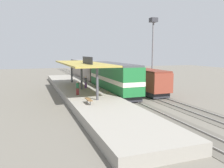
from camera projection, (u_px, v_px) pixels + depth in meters
name	position (u px, v px, depth m)	size (l,w,h in m)	color
ground_plane	(124.00, 93.00, 35.40)	(120.00, 120.00, 0.00)	#666056
track_near	(112.00, 93.00, 34.72)	(3.20, 110.00, 0.16)	#565249
track_far	(139.00, 91.00, 36.27)	(3.20, 110.00, 0.16)	#565249
platform	(82.00, 92.00, 33.12)	(6.00, 44.00, 0.90)	gray
station_canopy	(81.00, 64.00, 32.47)	(5.20, 18.00, 4.70)	#47474C
platform_bench	(89.00, 100.00, 23.57)	(0.44, 1.70, 0.50)	#333338
locomotive	(113.00, 78.00, 33.77)	(2.93, 14.43, 4.44)	#28282D
passenger_carriage_single	(85.00, 70.00, 50.55)	(2.90, 20.00, 4.24)	#28282D
freight_car	(142.00, 80.00, 35.09)	(2.80, 12.00, 3.54)	#28282D
light_mast	(153.00, 38.00, 37.77)	(1.10, 1.10, 11.70)	slate
person_waiting	(77.00, 87.00, 28.52)	(0.34, 0.34, 1.71)	maroon
person_walking	(86.00, 82.00, 34.09)	(0.34, 0.34, 1.71)	#663375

